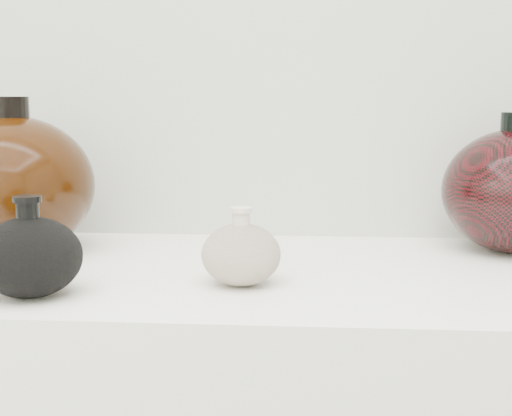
{
  "coord_description": "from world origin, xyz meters",
  "views": [
    {
      "loc": [
        0.11,
        -0.02,
        1.14
      ],
      "look_at": [
        0.04,
        0.92,
        0.99
      ],
      "focal_mm": 50.0,
      "sensor_mm": 36.0,
      "label": 1
    }
  ],
  "objects": [
    {
      "name": "black_gourd_vase",
      "position": [
        -0.22,
        0.79,
        0.95
      ],
      "size": [
        0.13,
        0.13,
        0.12
      ],
      "color": "black",
      "rests_on": "display_counter"
    },
    {
      "name": "left_round_pot",
      "position": [
        -0.34,
        1.02,
        1.01
      ],
      "size": [
        0.25,
        0.25,
        0.24
      ],
      "color": "black",
      "rests_on": "display_counter"
    },
    {
      "name": "cream_gourd_vase",
      "position": [
        0.03,
        0.86,
        0.94
      ],
      "size": [
        0.11,
        0.11,
        0.1
      ],
      "color": "#BFB098",
      "rests_on": "display_counter"
    }
  ]
}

